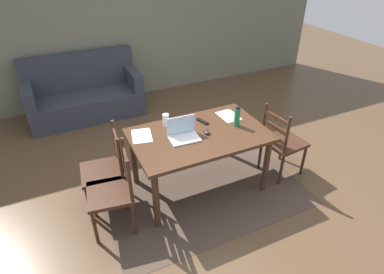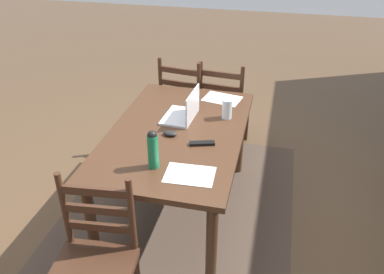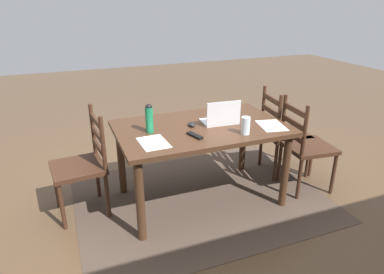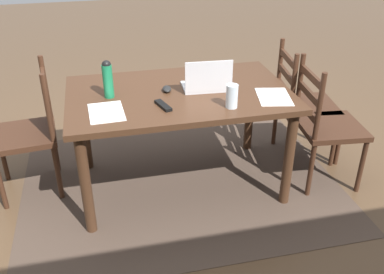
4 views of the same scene
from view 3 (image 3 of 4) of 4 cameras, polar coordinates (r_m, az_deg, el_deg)
ground_plane at (r=3.43m, az=1.37°, el=-10.07°), size 14.00×14.00×0.00m
area_rug at (r=3.43m, az=1.37°, el=-10.03°), size 2.34×1.79×0.01m
dining_table at (r=3.13m, az=1.48°, el=0.21°), size 1.51×0.94×0.76m
chair_left_far at (r=3.58m, az=18.25°, el=-1.46°), size 0.48×0.48×0.95m
chair_left_near at (r=3.85m, az=14.77°, el=0.63°), size 0.50×0.50×0.95m
chair_right_near at (r=3.17m, az=-17.72°, el=-4.51°), size 0.48×0.48×0.95m
laptop at (r=3.14m, az=4.84°, el=3.20°), size 0.33×0.24×0.23m
water_bottle at (r=2.92m, az=-7.12°, el=3.19°), size 0.07×0.07×0.25m
drinking_glass at (r=2.92m, az=8.88°, el=1.87°), size 0.08×0.08×0.15m
computer_mouse at (r=3.08m, az=-0.06°, el=2.12°), size 0.07×0.11×0.03m
tv_remote at (r=2.85m, az=0.47°, el=0.24°), size 0.09×0.18×0.02m
paper_stack_left at (r=3.18m, az=13.07°, el=1.87°), size 0.27×0.33×0.00m
paper_stack_right at (r=2.75m, az=-6.42°, el=-0.93°), size 0.22×0.30×0.00m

